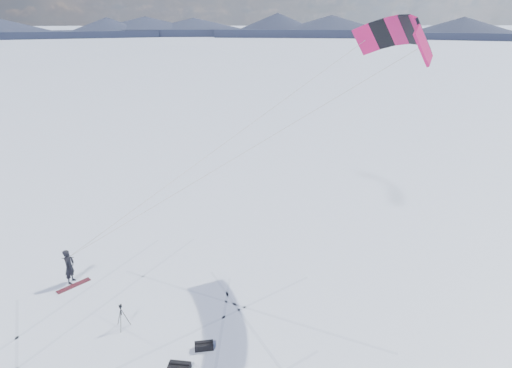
{
  "coord_description": "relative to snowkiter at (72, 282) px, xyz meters",
  "views": [
    {
      "loc": [
        3.97,
        -14.32,
        11.98
      ],
      "look_at": [
        5.61,
        4.89,
        4.54
      ],
      "focal_mm": 30.0,
      "sensor_mm": 36.0,
      "label": 1
    }
  ],
  "objects": [
    {
      "name": "ground",
      "position": [
        3.48,
        -4.13,
        0.0
      ],
      "size": [
        1800.0,
        1800.0,
        0.0
      ],
      "primitive_type": "plane",
      "color": "white"
    },
    {
      "name": "horizon_hills",
      "position": [
        3.48,
        -4.13,
        3.42
      ],
      "size": [
        704.47,
        706.88,
        8.5
      ],
      "color": "black",
      "rests_on": "ground"
    },
    {
      "name": "snow_tracks",
      "position": [
        3.07,
        -4.77,
        0.0
      ],
      "size": [
        17.62,
        14.39,
        0.01
      ],
      "color": "#ADBBD7",
      "rests_on": "ground"
    },
    {
      "name": "snowkiter",
      "position": [
        0.0,
        0.0,
        0.0
      ],
      "size": [
        0.53,
        0.71,
        1.76
      ],
      "primitive_type": "imported",
      "rotation": [
        0.0,
        0.0,
        1.38
      ],
      "color": "black",
      "rests_on": "ground"
    },
    {
      "name": "snowboard",
      "position": [
        0.19,
        -0.36,
        0.02
      ],
      "size": [
        1.39,
        1.31,
        0.04
      ],
      "primitive_type": "cube",
      "rotation": [
        0.0,
        0.0,
        0.74
      ],
      "color": "maroon",
      "rests_on": "ground"
    },
    {
      "name": "tripod",
      "position": [
        3.16,
        -3.57,
        0.72
      ],
      "size": [
        0.58,
        0.53,
        1.11
      ],
      "rotation": [
        0.0,
        0.0,
        0.43
      ],
      "color": "black",
      "rests_on": "ground"
    },
    {
      "name": "gear_bag_a",
      "position": [
        6.56,
        -5.12,
        0.14
      ],
      "size": [
        0.75,
        0.39,
        0.32
      ],
      "rotation": [
        0.0,
        0.0,
        0.07
      ],
      "color": "black",
      "rests_on": "ground"
    },
    {
      "name": "gear_bag_b",
      "position": [
        5.7,
        -6.16,
        0.16
      ],
      "size": [
        0.86,
        0.55,
        0.37
      ],
      "rotation": [
        0.0,
        0.0,
        -0.21
      ],
      "color": "black",
      "rests_on": "ground"
    },
    {
      "name": "power_kite",
      "position": [
        15.69,
        1.48,
        11.23
      ],
      "size": [
        16.94,
        6.33,
        10.86
      ],
      "color": "#BD1051",
      "rests_on": "ground"
    }
  ]
}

